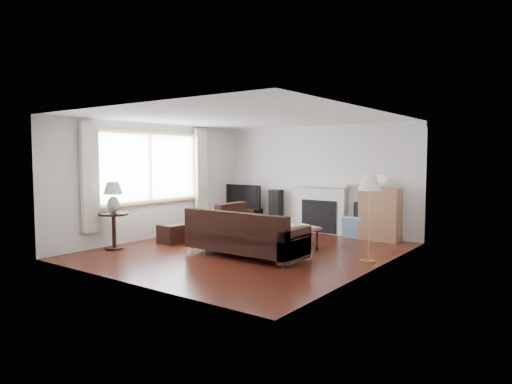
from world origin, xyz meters
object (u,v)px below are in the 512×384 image
Objects in this scene: coffee_table at (291,236)px; floor_lamp at (369,218)px; side_table at (114,231)px; tv_stand at (245,217)px; sectional_sofa at (245,235)px; bookshelf at (380,214)px.

coffee_table is 0.75× the size of floor_lamp.
side_table is at bearing -156.65° from floor_lamp.
coffee_table is 3.44m from side_table.
side_table is (-4.37, -1.89, -0.39)m from floor_lamp.
coffee_table is (2.47, -1.68, -0.01)m from tv_stand.
floor_lamp reaches higher than sectional_sofa.
floor_lamp is at bearing -73.90° from bookshelf.
bookshelf is at bearing 46.00° from side_table.
floor_lamp reaches higher than coffee_table.
coffee_table is (-1.15, -1.70, -0.35)m from bookshelf.
bookshelf is 5.45m from side_table.
floor_lamp is at bearing 7.93° from coffee_table.
side_table is (-3.78, -3.92, -0.22)m from bookshelf.
floor_lamp is 4.78m from side_table.
bookshelf is 3.22m from sectional_sofa.
sectional_sofa is 2.17m from floor_lamp.
sectional_sofa is at bearing -81.09° from coffee_table.
bookshelf is 1.01× the size of coffee_table.
coffee_table is at bearing -124.03° from bookshelf.
sectional_sofa is (-1.36, -2.92, -0.18)m from bookshelf.
coffee_table is 1.60× the size of side_table.
bookshelf is (3.62, 0.02, 0.34)m from tv_stand.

